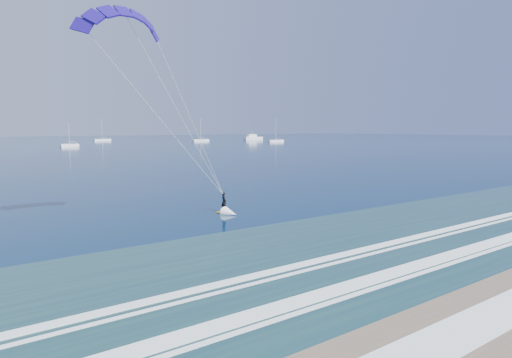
{
  "coord_description": "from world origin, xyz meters",
  "views": [
    {
      "loc": [
        -28.08,
        -8.97,
        7.7
      ],
      "look_at": [
        -4.3,
        22.91,
        3.23
      ],
      "focal_mm": 32.0,
      "sensor_mm": 36.0,
      "label": 1
    }
  ],
  "objects": [
    {
      "name": "sailboat_4",
      "position": [
        60.46,
        261.41,
        0.69
      ],
      "size": [
        9.73,
        2.4,
        13.09
      ],
      "color": "white",
      "rests_on": "ground"
    },
    {
      "name": "sailboat_3",
      "position": [
        22.47,
        186.63,
        0.67
      ],
      "size": [
        6.89,
        2.4,
        9.81
      ],
      "color": "white",
      "rests_on": "ground"
    },
    {
      "name": "motor_yacht",
      "position": [
        146.41,
        228.43,
        1.45
      ],
      "size": [
        13.35,
        3.56,
        5.74
      ],
      "color": "white",
      "rests_on": "ground"
    },
    {
      "name": "sailboat_6",
      "position": [
        130.29,
        185.18,
        0.69
      ],
      "size": [
        9.86,
        2.4,
        13.2
      ],
      "color": "white",
      "rests_on": "ground"
    },
    {
      "name": "sailboat_5",
      "position": [
        103.21,
        219.95,
        0.69
      ],
      "size": [
        9.82,
        2.4,
        13.25
      ],
      "color": "white",
      "rests_on": "ground"
    },
    {
      "name": "kitesurfer_rig",
      "position": [
        -11.12,
        24.06,
        8.86
      ],
      "size": [
        15.16,
        5.3,
        17.14
      ],
      "color": "gold",
      "rests_on": "ground"
    }
  ]
}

